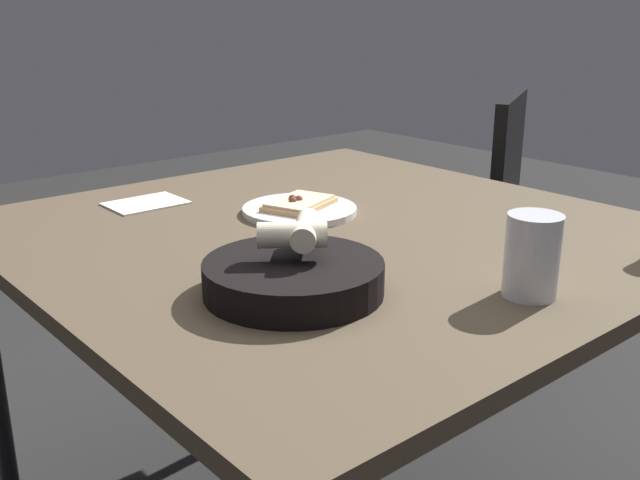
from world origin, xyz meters
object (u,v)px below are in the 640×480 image
Objects in this scene: dining_table at (331,254)px; chair_near at (466,217)px; beer_glass at (533,260)px; pizza_plate at (299,208)px; bread_basket at (293,274)px.

chair_near reaches higher than dining_table.
dining_table is 0.46m from beer_glass.
beer_glass is 0.14× the size of chair_near.
bread_basket is (0.28, 0.33, 0.02)m from pizza_plate.
beer_glass is at bearing 90.44° from dining_table.
bread_basket is at bearing 49.89° from pizza_plate.
beer_glass reaches higher than pizza_plate.
beer_glass is (0.02, 0.57, 0.05)m from pizza_plate.
chair_near is (-0.88, -0.26, -0.24)m from pizza_plate.
pizza_plate is (-0.02, -0.12, 0.06)m from dining_table.
chair_near is at bearing -137.35° from beer_glass.
bread_basket reaches higher than dining_table.
bread_basket is at bearing -41.43° from beer_glass.
bread_basket is 0.30× the size of chair_near.
bread_basket is (0.26, 0.21, 0.08)m from dining_table.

